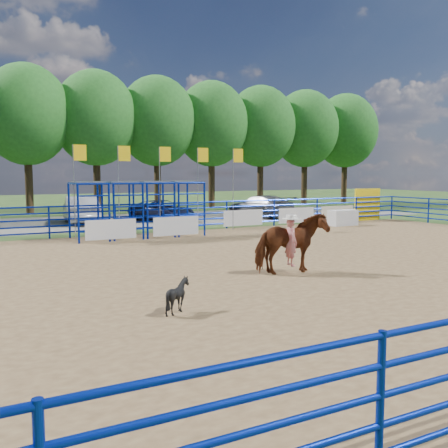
% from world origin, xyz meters
% --- Properties ---
extents(ground, '(120.00, 120.00, 0.00)m').
position_xyz_m(ground, '(0.00, 0.00, 0.00)').
color(ground, '#375321').
rests_on(ground, ground).
extents(arena_dirt, '(30.00, 20.00, 0.02)m').
position_xyz_m(arena_dirt, '(0.00, 0.00, 0.01)').
color(arena_dirt, olive).
rests_on(arena_dirt, ground).
extents(gravel_strip, '(40.00, 10.00, 0.01)m').
position_xyz_m(gravel_strip, '(0.00, 17.00, 0.01)').
color(gravel_strip, slate).
rests_on(gravel_strip, ground).
extents(announcer_table, '(1.65, 0.79, 0.87)m').
position_xyz_m(announcer_table, '(9.50, 8.33, 0.46)').
color(announcer_table, silver).
rests_on(announcer_table, arena_dirt).
extents(horse_and_rider, '(2.19, 1.18, 2.42)m').
position_xyz_m(horse_and_rider, '(-0.96, -1.44, 0.97)').
color(horse_and_rider, '#672F14').
rests_on(horse_and_rider, arena_dirt).
extents(calf, '(0.73, 0.67, 0.73)m').
position_xyz_m(calf, '(-5.46, -3.74, 0.39)').
color(calf, black).
rests_on(calf, arena_dirt).
extents(car_b, '(2.13, 4.97, 1.59)m').
position_xyz_m(car_b, '(-3.23, 16.66, 0.81)').
color(car_b, gray).
rests_on(car_b, gravel_strip).
extents(car_c, '(3.54, 5.06, 1.28)m').
position_xyz_m(car_c, '(1.47, 15.65, 0.65)').
color(car_c, '#141733').
rests_on(car_c, gravel_strip).
extents(car_d, '(3.23, 5.43, 1.47)m').
position_xyz_m(car_d, '(8.32, 15.24, 0.75)').
color(car_d, '#4E4E50').
rests_on(car_d, gravel_strip).
extents(perimeter_fence, '(30.10, 20.10, 1.50)m').
position_xyz_m(perimeter_fence, '(0.00, 0.00, 0.75)').
color(perimeter_fence, '#061F96').
rests_on(perimeter_fence, ground).
extents(chute_assembly, '(19.32, 2.41, 4.20)m').
position_xyz_m(chute_assembly, '(-1.90, 8.84, 1.26)').
color(chute_assembly, '#061F96').
rests_on(chute_assembly, ground).
extents(treeline, '(56.40, 6.40, 11.24)m').
position_xyz_m(treeline, '(0.00, 26.00, 7.53)').
color(treeline, '#3F2B19').
rests_on(treeline, ground).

